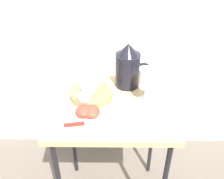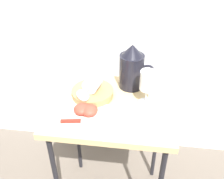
% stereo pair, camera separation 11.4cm
% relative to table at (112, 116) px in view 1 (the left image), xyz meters
% --- Properties ---
extents(curtain_drape, '(2.40, 0.03, 1.94)m').
position_rel_table_xyz_m(curtain_drape, '(0.00, 0.50, 0.31)').
color(curtain_drape, white).
rests_on(curtain_drape, ground_plane).
extents(table, '(0.57, 0.48, 0.74)m').
position_rel_table_xyz_m(table, '(0.00, 0.00, 0.00)').
color(table, tan).
rests_on(table, ground_plane).
extents(linen_napkin, '(0.29, 0.26, 0.00)m').
position_rel_table_xyz_m(linen_napkin, '(-0.10, -0.11, 0.08)').
color(linen_napkin, silver).
rests_on(linen_napkin, table).
extents(basket_tray, '(0.20, 0.20, 0.03)m').
position_rel_table_xyz_m(basket_tray, '(-0.10, 0.05, 0.09)').
color(basket_tray, '#AD8451').
rests_on(basket_tray, table).
extents(pitcher, '(0.17, 0.12, 0.23)m').
position_rel_table_xyz_m(pitcher, '(0.08, 0.16, 0.17)').
color(pitcher, black).
rests_on(pitcher, table).
extents(wine_glass_upright, '(0.07, 0.07, 0.17)m').
position_rel_table_xyz_m(wine_glass_upright, '(0.15, 0.03, 0.19)').
color(wine_glass_upright, silver).
rests_on(wine_glass_upright, table).
extents(wine_glass_tipped_near, '(0.10, 0.15, 0.07)m').
position_rel_table_xyz_m(wine_glass_tipped_near, '(-0.10, 0.04, 0.15)').
color(wine_glass_tipped_near, silver).
rests_on(wine_glass_tipped_near, basket_tray).
extents(apple_half_left, '(0.07, 0.07, 0.04)m').
position_rel_table_xyz_m(apple_half_left, '(-0.12, -0.09, 0.10)').
color(apple_half_left, '#CC3D2D').
rests_on(apple_half_left, linen_napkin).
extents(apple_half_right, '(0.07, 0.07, 0.04)m').
position_rel_table_xyz_m(apple_half_right, '(-0.09, -0.09, 0.10)').
color(apple_half_right, '#CC3D2D').
rests_on(apple_half_right, linen_napkin).
extents(knife, '(0.24, 0.05, 0.01)m').
position_rel_table_xyz_m(knife, '(-0.12, -0.15, 0.08)').
color(knife, silver).
rests_on(knife, linen_napkin).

